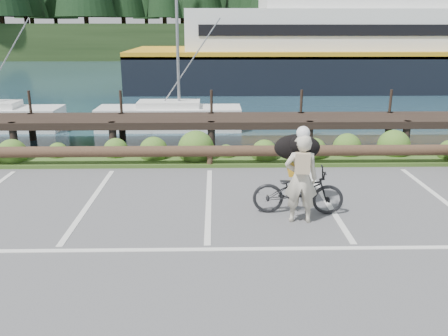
# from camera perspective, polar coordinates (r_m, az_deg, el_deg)

# --- Properties ---
(ground) EXTENTS (72.00, 72.00, 0.00)m
(ground) POSITION_cam_1_polar(r_m,az_deg,el_deg) (8.68, -2.00, -8.60)
(ground) COLOR #505052
(harbor_backdrop) EXTENTS (170.00, 160.00, 30.00)m
(harbor_backdrop) POSITION_cam_1_polar(r_m,az_deg,el_deg) (86.44, -0.99, 14.29)
(harbor_backdrop) COLOR #1B3441
(harbor_backdrop) RESTS_ON ground
(vegetation_strip) EXTENTS (34.00, 1.60, 0.10)m
(vegetation_strip) POSITION_cam_1_polar(r_m,az_deg,el_deg) (13.65, -1.69, 1.16)
(vegetation_strip) COLOR #3D5B21
(vegetation_strip) RESTS_ON ground
(log_rail) EXTENTS (32.00, 0.30, 0.60)m
(log_rail) POSITION_cam_1_polar(r_m,az_deg,el_deg) (12.99, -1.72, 0.12)
(log_rail) COLOR #443021
(log_rail) RESTS_ON ground
(bicycle) EXTENTS (1.89, 0.79, 0.97)m
(bicycle) POSITION_cam_1_polar(r_m,az_deg,el_deg) (9.79, 8.89, -2.73)
(bicycle) COLOR black
(bicycle) RESTS_ON ground
(cyclist) EXTENTS (0.68, 0.47, 1.77)m
(cyclist) POSITION_cam_1_polar(r_m,az_deg,el_deg) (9.26, 9.24, -1.28)
(cyclist) COLOR beige
(cyclist) RESTS_ON ground
(dog) EXTENTS (0.55, 1.01, 0.57)m
(dog) POSITION_cam_1_polar(r_m,az_deg,el_deg) (10.14, 8.79, 2.47)
(dog) COLOR black
(dog) RESTS_ON bicycle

